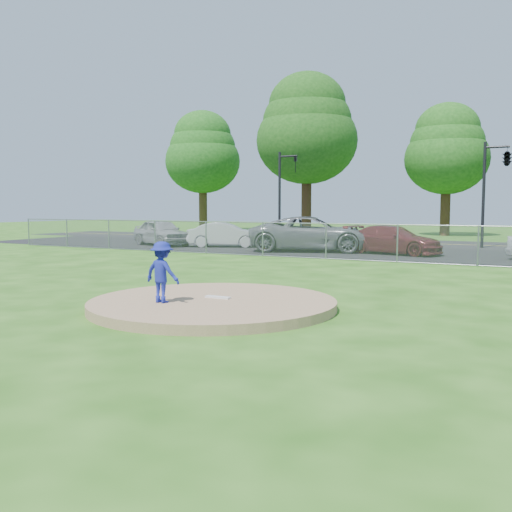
# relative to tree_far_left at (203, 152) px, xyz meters

# --- Properties ---
(ground) EXTENTS (120.00, 120.00, 0.00)m
(ground) POSITION_rel_tree_far_left_xyz_m (22.00, -23.00, -7.06)
(ground) COLOR #235612
(ground) RESTS_ON ground
(pitchers_mound) EXTENTS (5.40, 5.40, 0.20)m
(pitchers_mound) POSITION_rel_tree_far_left_xyz_m (22.00, -33.00, -6.96)
(pitchers_mound) COLOR #9A7654
(pitchers_mound) RESTS_ON ground
(pitching_rubber) EXTENTS (0.60, 0.15, 0.04)m
(pitching_rubber) POSITION_rel_tree_far_left_xyz_m (22.00, -32.80, -6.84)
(pitching_rubber) COLOR white
(pitching_rubber) RESTS_ON pitchers_mound
(chain_link_fence) EXTENTS (40.00, 0.06, 1.50)m
(chain_link_fence) POSITION_rel_tree_far_left_xyz_m (22.00, -21.00, -6.31)
(chain_link_fence) COLOR gray
(chain_link_fence) RESTS_ON ground
(parking_lot) EXTENTS (50.00, 8.00, 0.01)m
(parking_lot) POSITION_rel_tree_far_left_xyz_m (22.00, -16.50, -7.05)
(parking_lot) COLOR black
(parking_lot) RESTS_ON ground
(street) EXTENTS (60.00, 7.00, 0.01)m
(street) POSITION_rel_tree_far_left_xyz_m (22.00, -9.00, -7.06)
(street) COLOR black
(street) RESTS_ON ground
(tree_far_left) EXTENTS (6.72, 6.72, 10.74)m
(tree_far_left) POSITION_rel_tree_far_left_xyz_m (0.00, 0.00, 0.00)
(tree_far_left) COLOR #3C2A16
(tree_far_left) RESTS_ON ground
(tree_left) EXTENTS (7.84, 7.84, 12.53)m
(tree_left) POSITION_rel_tree_far_left_xyz_m (11.00, -2.00, 1.18)
(tree_left) COLOR #331D12
(tree_left) RESTS_ON ground
(tree_center) EXTENTS (6.16, 6.16, 9.84)m
(tree_center) POSITION_rel_tree_far_left_xyz_m (21.00, 1.00, -0.59)
(tree_center) COLOR #392315
(tree_center) RESTS_ON ground
(traffic_signal_left) EXTENTS (1.28, 0.20, 5.60)m
(traffic_signal_left) POSITION_rel_tree_far_left_xyz_m (13.24, -11.00, -3.70)
(traffic_signal_left) COLOR black
(traffic_signal_left) RESTS_ON ground
(traffic_signal_center) EXTENTS (1.42, 2.48, 5.60)m
(traffic_signal_center) POSITION_rel_tree_far_left_xyz_m (25.97, -11.00, -2.45)
(traffic_signal_center) COLOR black
(traffic_signal_center) RESTS_ON ground
(pitcher) EXTENTS (0.86, 0.52, 1.30)m
(pitcher) POSITION_rel_tree_far_left_xyz_m (21.26, -33.83, -6.21)
(pitcher) COLOR navy
(pitcher) RESTS_ON pitchers_mound
(traffic_cone) EXTENTS (0.32, 0.32, 0.63)m
(traffic_cone) POSITION_rel_tree_far_left_xyz_m (15.35, -17.65, -6.73)
(traffic_cone) COLOR #EB590C
(traffic_cone) RESTS_ON parking_lot
(parked_car_silver) EXTENTS (4.67, 3.41, 1.48)m
(parked_car_silver) POSITION_rel_tree_far_left_xyz_m (8.76, -17.58, -6.31)
(parked_car_silver) COLOR #A4A4A9
(parked_car_silver) RESTS_ON parking_lot
(parked_car_white) EXTENTS (4.26, 2.91, 1.33)m
(parked_car_white) POSITION_rel_tree_far_left_xyz_m (12.57, -16.88, -6.38)
(parked_car_white) COLOR silver
(parked_car_white) RESTS_ON parking_lot
(parked_car_gray) EXTENTS (6.73, 4.68, 1.71)m
(parked_car_gray) POSITION_rel_tree_far_left_xyz_m (17.87, -17.39, -6.20)
(parked_car_gray) COLOR slate
(parked_car_gray) RESTS_ON parking_lot
(parked_car_darkred) EXTENTS (4.83, 2.72, 1.32)m
(parked_car_darkred) POSITION_rel_tree_far_left_xyz_m (21.85, -17.19, -6.39)
(parked_car_darkred) COLOR maroon
(parked_car_darkred) RESTS_ON parking_lot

